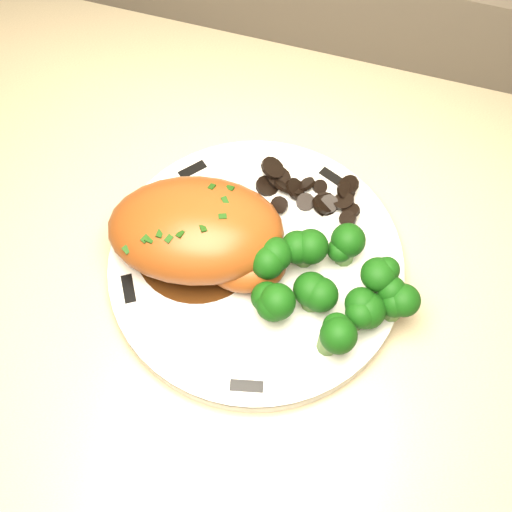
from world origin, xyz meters
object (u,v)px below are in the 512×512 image
(chicken_breast, at_px, (202,234))
(broccoli_florets, at_px, (331,285))
(plate, at_px, (256,265))
(counter, at_px, (205,366))

(chicken_breast, relative_size, broccoli_florets, 1.31)
(broccoli_florets, bearing_deg, plate, 167.17)
(plate, height_order, broccoli_florets, broccoli_florets)
(counter, distance_m, chicken_breast, 0.52)
(plate, distance_m, broccoli_florets, 0.09)
(counter, relative_size, plate, 7.09)
(chicken_breast, bearing_deg, plate, -10.16)
(plate, height_order, chicken_breast, chicken_breast)
(counter, xyz_separation_m, plate, (0.10, -0.01, 0.47))
(plate, bearing_deg, broccoli_florets, -12.83)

